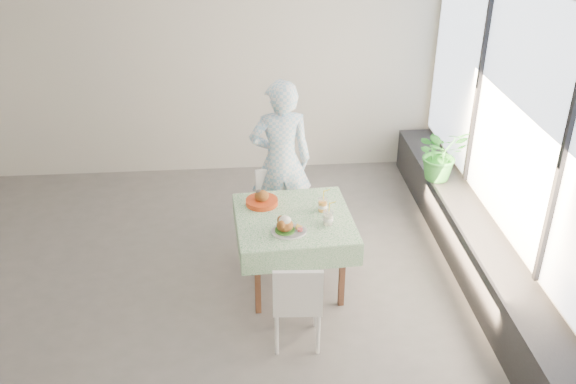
{
  "coord_description": "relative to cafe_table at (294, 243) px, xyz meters",
  "views": [
    {
      "loc": [
        0.55,
        -5.03,
        3.74
      ],
      "look_at": [
        0.97,
        0.0,
        0.98
      ],
      "focal_mm": 40.0,
      "sensor_mm": 36.0,
      "label": 1
    }
  ],
  "objects": [
    {
      "name": "chair_far",
      "position": [
        -0.1,
        0.7,
        -0.21
      ],
      "size": [
        0.45,
        0.45,
        0.82
      ],
      "color": "white",
      "rests_on": "ground"
    },
    {
      "name": "diner",
      "position": [
        -0.05,
        0.89,
        0.41
      ],
      "size": [
        0.67,
        0.46,
        1.75
      ],
      "primitive_type": "imported",
      "rotation": [
        0.0,
        0.0,
        3.21
      ],
      "color": "#8FC5E5",
      "rests_on": "ground"
    },
    {
      "name": "chair_near",
      "position": [
        -0.05,
        -0.81,
        -0.2
      ],
      "size": [
        0.42,
        0.42,
        0.84
      ],
      "color": "white",
      "rests_on": "ground"
    },
    {
      "name": "window_pane",
      "position": [
        1.95,
        0.05,
        1.19
      ],
      "size": [
        0.01,
        4.8,
        2.18
      ],
      "primitive_type": "cube",
      "color": "#D1E0F9",
      "rests_on": "ground"
    },
    {
      "name": "wall_right",
      "position": [
        1.98,
        0.05,
        0.94
      ],
      "size": [
        0.02,
        5.0,
        2.8
      ],
      "primitive_type": "cube",
      "color": "beige",
      "rests_on": "ground"
    },
    {
      "name": "cafe_table",
      "position": [
        0.0,
        0.0,
        0.0
      ],
      "size": [
        1.1,
        1.1,
        0.74
      ],
      "color": "brown",
      "rests_on": "ground"
    },
    {
      "name": "potted_plant",
      "position": [
        1.69,
        1.1,
        0.34
      ],
      "size": [
        0.62,
        0.57,
        0.6
      ],
      "primitive_type": "imported",
      "rotation": [
        0.0,
        0.0,
        0.21
      ],
      "color": "#287A30",
      "rests_on": "window_ledge"
    },
    {
      "name": "wall_front",
      "position": [
        -1.02,
        -2.45,
        0.94
      ],
      "size": [
        6.0,
        0.02,
        2.8
      ],
      "primitive_type": "cube",
      "color": "beige",
      "rests_on": "ground"
    },
    {
      "name": "window_ledge",
      "position": [
        1.78,
        0.05,
        -0.21
      ],
      "size": [
        0.4,
        4.8,
        0.5
      ],
      "primitive_type": "cube",
      "color": "black",
      "rests_on": "ground"
    },
    {
      "name": "floor",
      "position": [
        -1.02,
        0.05,
        -0.46
      ],
      "size": [
        6.0,
        6.0,
        0.0
      ],
      "primitive_type": "plane",
      "color": "#5E5B59",
      "rests_on": "ground"
    },
    {
      "name": "second_dish",
      "position": [
        -0.28,
        0.26,
        0.32
      ],
      "size": [
        0.3,
        0.3,
        0.14
      ],
      "color": "#BC3813",
      "rests_on": "cafe_table"
    },
    {
      "name": "juice_cup_lemonade",
      "position": [
        0.29,
        -0.15,
        0.34
      ],
      "size": [
        0.09,
        0.09,
        0.27
      ],
      "color": "white",
      "rests_on": "cafe_table"
    },
    {
      "name": "juice_cup_orange",
      "position": [
        0.27,
        0.09,
        0.34
      ],
      "size": [
        0.09,
        0.09,
        0.26
      ],
      "color": "white",
      "rests_on": "cafe_table"
    },
    {
      "name": "wall_back",
      "position": [
        -1.02,
        2.55,
        0.94
      ],
      "size": [
        6.0,
        0.02,
        2.8
      ],
      "primitive_type": "cube",
      "color": "beige",
      "rests_on": "ground"
    },
    {
      "name": "main_dish",
      "position": [
        -0.08,
        -0.26,
        0.34
      ],
      "size": [
        0.32,
        0.32,
        0.16
      ],
      "color": "white",
      "rests_on": "cafe_table"
    }
  ]
}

